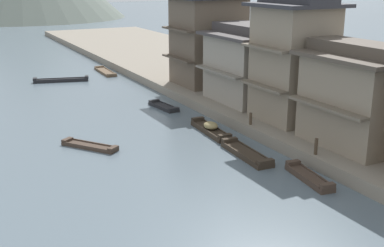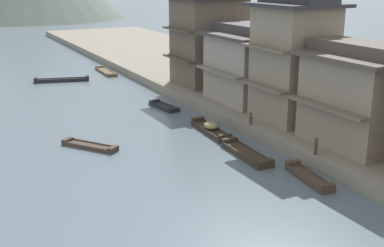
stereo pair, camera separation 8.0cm
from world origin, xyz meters
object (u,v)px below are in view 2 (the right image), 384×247
Objects in this scene: mooring_post_dock_far at (251,119)px; boat_moored_third at (62,80)px; mooring_post_dock_mid at (316,146)px; boat_moored_second at (246,154)px; house_waterfront_second at (358,96)px; house_waterfront_narrow at (250,64)px; boat_moored_nearest at (164,107)px; boat_midriver_upstream at (211,129)px; boat_upstream_distant at (106,72)px; boat_moored_far at (90,146)px; house_waterfront_far at (208,38)px; house_waterfront_tall at (294,59)px; boat_midriver_drifting at (309,177)px.

boat_moored_third is at bearing 107.07° from mooring_post_dock_far.
boat_moored_second is at bearing 127.83° from mooring_post_dock_mid.
house_waterfront_second is 0.97× the size of house_waterfront_narrow.
boat_moored_nearest is at bearing 103.93° from mooring_post_dock_far.
boat_moored_third is 23.01m from boat_midriver_upstream.
boat_moored_nearest is 9.72m from mooring_post_dock_far.
boat_upstream_distant is 6.80× the size of mooring_post_dock_far.
boat_moored_nearest is 0.65× the size of boat_moored_third.
house_waterfront_narrow is at bearing 87.27° from house_waterfront_second.
boat_moored_third is 21.84m from boat_moored_far.
boat_moored_second is 4.35m from mooring_post_dock_far.
house_waterfront_far is 14.30m from mooring_post_dock_far.
house_waterfront_far is at bearing 87.91° from house_waterfront_second.
house_waterfront_tall is at bearing -66.23° from boat_moored_third.
mooring_post_dock_far is at bearing 90.00° from mooring_post_dock_mid.
house_waterfront_narrow reaches higher than boat_moored_third.
boat_upstream_distant is 15.57m from house_waterfront_far.
boat_midriver_drifting is 4.63× the size of mooring_post_dock_far.
boat_moored_third and boat_midriver_drifting have the same top height.
mooring_post_dock_far is (2.53, 3.39, 1.02)m from boat_moored_second.
boat_moored_third is 5.83× the size of mooring_post_dock_mid.
house_waterfront_narrow reaches higher than boat_moored_second.
boat_moored_second is 1.23× the size of boat_midriver_drifting.
boat_moored_second is at bearing 153.15° from house_waterfront_second.
boat_moored_far is 18.67m from house_waterfront_far.
boat_moored_nearest is 3.77× the size of mooring_post_dock_mid.
mooring_post_dock_mid is at bearing -52.17° from boat_moored_second.
boat_moored_second is 0.98× the size of boat_midriver_upstream.
boat_midriver_upstream is at bearing -117.92° from house_waterfront_far.
boat_moored_second is at bearing -111.28° from house_waterfront_far.
mooring_post_dock_mid is (1.81, -33.43, 1.14)m from boat_upstream_distant.
house_waterfront_tall is (13.84, -2.64, 4.97)m from boat_moored_far.
house_waterfront_tall is at bearing -79.31° from boat_upstream_distant.
boat_upstream_distant is (5.60, 2.66, -0.05)m from boat_moored_third.
boat_midriver_drifting is 15.36m from house_waterfront_narrow.
boat_moored_nearest is 0.76× the size of boat_midriver_upstream.
boat_midriver_drifting is at bearing -104.52° from house_waterfront_far.
boat_upstream_distant is at bearing 88.30° from boat_moored_nearest.
house_waterfront_far is (14.50, 10.68, 4.96)m from boat_moored_far.
mooring_post_dock_mid is at bearing -106.82° from house_waterfront_narrow.
house_waterfront_second reaches higher than boat_upstream_distant.
boat_moored_far is 0.54× the size of house_waterfront_second.
house_waterfront_tall is (5.60, -9.52, 4.96)m from boat_moored_nearest.
boat_midriver_drifting is at bearing -79.70° from boat_moored_third.
boat_midriver_upstream is at bearing -5.43° from boat_moored_far.
boat_moored_far is 15.21m from house_waterfront_narrow.
mooring_post_dock_mid is at bearing -116.65° from house_waterfront_tall.
boat_upstream_distant is at bearing 105.04° from house_waterfront_narrow.
boat_midriver_upstream is 0.55× the size of house_waterfront_tall.
boat_moored_nearest is 7.93m from house_waterfront_narrow.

